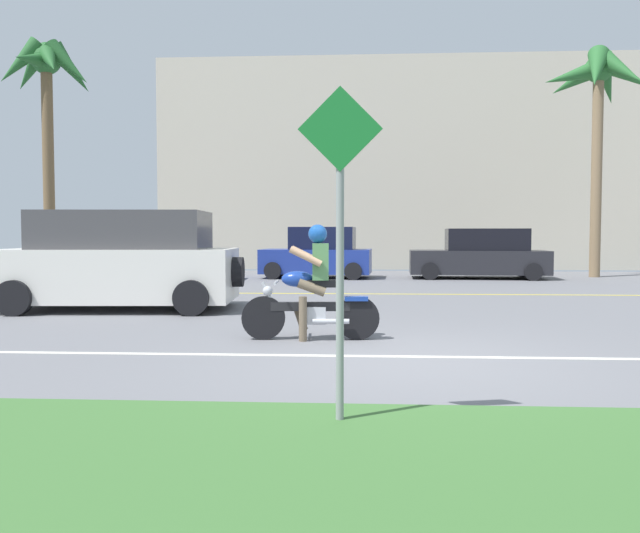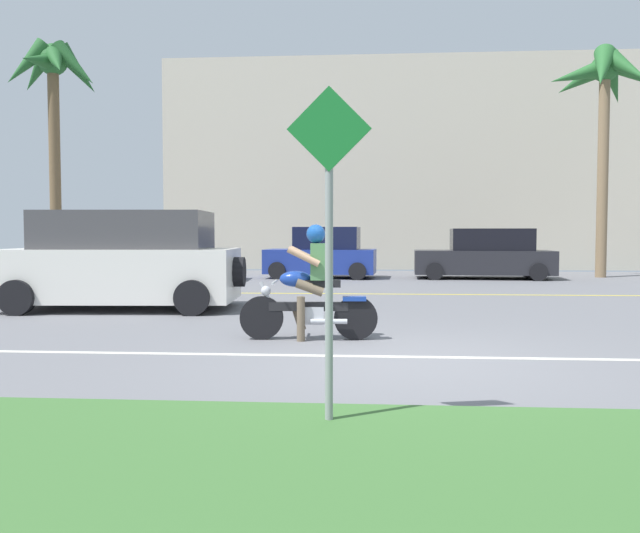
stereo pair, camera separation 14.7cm
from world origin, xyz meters
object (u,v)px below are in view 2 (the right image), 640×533
(motorcyclist, at_px, (310,291))
(parked_car_0, at_px, (170,258))
(parked_car_1, at_px, (323,254))
(suv_nearby, at_px, (124,262))
(parked_car_2, at_px, (485,255))
(palm_tree_0, at_px, (53,80))
(palm_tree_1, at_px, (605,86))
(street_sign, at_px, (329,222))

(motorcyclist, xyz_separation_m, parked_car_0, (-5.38, 10.98, 0.05))
(parked_car_0, bearing_deg, parked_car_1, 18.16)
(suv_nearby, height_order, parked_car_2, suv_nearby)
(motorcyclist, height_order, palm_tree_0, palm_tree_0)
(motorcyclist, bearing_deg, suv_nearby, 139.47)
(parked_car_1, bearing_deg, parked_car_2, 0.19)
(palm_tree_1, bearing_deg, street_sign, -115.22)
(parked_car_0, xyz_separation_m, palm_tree_1, (14.06, 2.44, 5.68))
(palm_tree_0, bearing_deg, parked_car_1, -9.35)
(parked_car_0, height_order, palm_tree_0, palm_tree_0)
(palm_tree_1, bearing_deg, palm_tree_0, 177.79)
(palm_tree_0, bearing_deg, suv_nearby, -58.07)
(suv_nearby, height_order, palm_tree_0, palm_tree_0)
(parked_car_0, relative_size, palm_tree_1, 0.51)
(parked_car_2, bearing_deg, parked_car_0, -171.15)
(street_sign, bearing_deg, parked_car_0, 111.43)
(palm_tree_0, bearing_deg, street_sign, -58.43)
(parked_car_0, height_order, street_sign, street_sign)
(palm_tree_0, bearing_deg, parked_car_2, -6.06)
(suv_nearby, bearing_deg, parked_car_0, 100.87)
(palm_tree_1, bearing_deg, parked_car_1, -174.51)
(motorcyclist, distance_m, parked_car_1, 12.54)
(parked_car_1, bearing_deg, palm_tree_0, 170.65)
(parked_car_1, relative_size, street_sign, 1.47)
(parked_car_1, relative_size, parked_car_2, 0.83)
(parked_car_1, height_order, street_sign, street_sign)
(palm_tree_1, height_order, street_sign, palm_tree_1)
(parked_car_0, xyz_separation_m, palm_tree_0, (-5.28, 3.19, 6.36))
(parked_car_0, bearing_deg, motorcyclist, -63.90)
(suv_nearby, distance_m, palm_tree_0, 14.16)
(motorcyclist, xyz_separation_m, palm_tree_1, (8.69, 13.42, 5.72))
(motorcyclist, bearing_deg, palm_tree_1, 57.09)
(suv_nearby, relative_size, street_sign, 1.83)
(motorcyclist, xyz_separation_m, parked_car_1, (-0.67, 12.52, 0.11))
(palm_tree_1, bearing_deg, motorcyclist, -122.91)
(parked_car_1, distance_m, palm_tree_1, 10.94)
(palm_tree_1, bearing_deg, parked_car_2, -167.64)
(parked_car_2, bearing_deg, parked_car_1, -179.81)
(parked_car_0, bearing_deg, palm_tree_1, 9.86)
(suv_nearby, relative_size, palm_tree_1, 0.60)
(suv_nearby, height_order, street_sign, street_sign)
(suv_nearby, bearing_deg, street_sign, -58.98)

